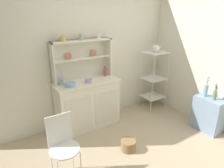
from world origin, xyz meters
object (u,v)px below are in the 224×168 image
Objects in this scene: side_shelf_blue at (208,114)px; cup_gold_0 at (63,38)px; hutch_shelf_unit at (82,56)px; hutch_cabinet at (88,103)px; jam_bottle at (105,72)px; flower_vase at (206,89)px; bowl_mixing_large at (70,84)px; bakers_rack at (154,75)px; porcelain_teapot at (156,48)px; wire_chair at (63,142)px; utensil_jar at (61,81)px; oil_bottle at (215,94)px; floor_basket at (128,145)px.

side_shelf_blue is 2.74m from cup_gold_0.
cup_gold_0 is at bearing -172.29° from hutch_shelf_unit.
jam_bottle is at bearing 11.75° from hutch_cabinet.
cup_gold_0 reaches higher than flower_vase.
bowl_mixing_large reaches higher than side_shelf_blue.
bakers_rack is 0.56m from porcelain_teapot.
wire_chair is 3.62× the size of porcelain_teapot.
bowl_mixing_large is at bearing -60.12° from utensil_jar.
hutch_cabinet is 1.52m from bakers_rack.
cup_gold_0 is (-1.99, 1.37, 1.28)m from side_shelf_blue.
flower_vase is (1.69, -1.29, -0.53)m from hutch_shelf_unit.
flower_vase is 0.17m from oil_bottle.
jam_bottle is at bearing -2.85° from cup_gold_0.
hutch_shelf_unit is 1.51m from porcelain_teapot.
side_shelf_blue is at bearing -34.48° from cup_gold_0.
hutch_cabinet is at bearing 143.50° from side_shelf_blue.
flower_vase is (2.00, -1.25, -0.86)m from cup_gold_0.
bowl_mixing_large is at bearing 149.75° from side_shelf_blue.
porcelain_teapot is at bearing -3.13° from hutch_cabinet.
bakers_rack is 5.38× the size of oil_bottle.
utensil_jar is at bearing 119.88° from bowl_mixing_large.
bowl_mixing_large is (-2.01, 1.17, 0.59)m from side_shelf_blue.
hutch_cabinet is 0.92× the size of bakers_rack.
utensil_jar is at bearing 146.81° from oil_bottle.
jam_bottle reaches higher than hutch_cabinet.
hutch_shelf_unit is 4.54× the size of utensil_jar.
utensil_jar is at bearing 150.14° from flower_vase.
wire_chair reaches higher than side_shelf_blue.
hutch_shelf_unit reaches higher than floor_basket.
jam_bottle is 0.78× the size of oil_bottle.
cup_gold_0 is at bearing 147.93° from flower_vase.
utensil_jar is at bearing 169.26° from hutch_cabinet.
jam_bottle is (0.72, -0.04, -0.65)m from cup_gold_0.
bakers_rack reaches higher than side_shelf_blue.
cup_gold_0 is at bearing 144.59° from oil_bottle.
hutch_cabinet is 1.07× the size of hutch_shelf_unit.
hutch_cabinet is 4.86× the size of utensil_jar.
hutch_cabinet is at bearing 12.61° from bowl_mixing_large.
hutch_cabinet is at bearing 176.87° from porcelain_teapot.
hutch_cabinet is 2.10m from side_shelf_blue.
jam_bottle is at bearing 77.92° from floor_basket.
floor_basket is at bearing -16.67° from wire_chair.
oil_bottle is at bearing -13.31° from floor_basket.
flower_vase is at bearing -37.45° from hutch_shelf_unit.
utensil_jar is (-0.41, -0.09, -0.34)m from hutch_shelf_unit.
cup_gold_0 reaches higher than side_shelf_blue.
bakers_rack is 5.32× the size of floor_basket.
flower_vase reaches higher than oil_bottle.
cup_gold_0 is 0.42× the size of porcelain_teapot.
cup_gold_0 is at bearing 49.82° from wire_chair.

